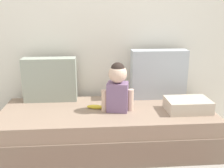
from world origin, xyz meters
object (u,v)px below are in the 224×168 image
object	(u,v)px
couch	(107,128)
throw_pillow_left	(50,80)
throw_pillow_right	(158,74)
banana	(96,107)
folded_blanket	(188,105)
toddler	(118,86)

from	to	relation	value
couch	throw_pillow_left	bearing A→B (deg)	151.74
throw_pillow_left	couch	bearing A→B (deg)	-28.26
throw_pillow_left	throw_pillow_right	world-z (taller)	throw_pillow_right
banana	folded_blanket	bearing A→B (deg)	-7.87
throw_pillow_right	banana	size ratio (longest dim) A/B	3.42
couch	toddler	bearing A→B (deg)	-22.33
couch	folded_blanket	bearing A→B (deg)	-7.67
couch	banana	distance (m)	0.24
throw_pillow_left	banana	distance (m)	0.58
toddler	banana	distance (m)	0.31
toddler	banana	xyz separation A→B (m)	(-0.21, 0.06, -0.22)
couch	banana	world-z (taller)	banana
folded_blanket	banana	bearing A→B (deg)	172.13
throw_pillow_right	banana	distance (m)	0.77
throw_pillow_right	folded_blanket	distance (m)	0.49
throw_pillow_left	folded_blanket	size ratio (longest dim) A/B	1.34
throw_pillow_right	toddler	distance (m)	0.58
toddler	throw_pillow_left	bearing A→B (deg)	152.58
throw_pillow_left	folded_blanket	xyz separation A→B (m)	(1.32, -0.41, -0.17)
toddler	banana	world-z (taller)	toddler
banana	folded_blanket	world-z (taller)	folded_blanket
banana	toddler	bearing A→B (deg)	-15.70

